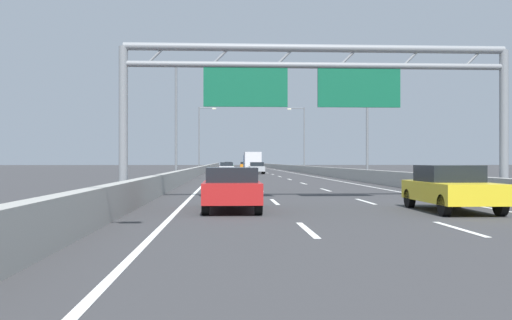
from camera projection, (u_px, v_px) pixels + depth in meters
ground_plane at (247, 170)px, 100.60m from camera, size 260.00×260.00×0.00m
lane_dash_left_1 at (307, 230)px, 13.13m from camera, size 0.16×3.00×0.01m
lane_dash_left_2 at (275, 202)px, 22.12m from camera, size 0.16×3.00×0.01m
lane_dash_left_3 at (261, 190)px, 31.10m from camera, size 0.16×3.00×0.01m
lane_dash_left_4 at (253, 184)px, 40.09m from camera, size 0.16×3.00×0.01m
lane_dash_left_5 at (248, 179)px, 49.08m from camera, size 0.16×3.00×0.01m
lane_dash_left_6 at (245, 177)px, 58.07m from camera, size 0.16×3.00×0.01m
lane_dash_left_7 at (243, 174)px, 67.06m from camera, size 0.16×3.00×0.01m
lane_dash_left_8 at (241, 173)px, 76.04m from camera, size 0.16×3.00×0.01m
lane_dash_left_9 at (239, 172)px, 85.03m from camera, size 0.16×3.00×0.01m
lane_dash_left_10 at (238, 171)px, 94.02m from camera, size 0.16×3.00×0.01m
lane_dash_left_11 at (237, 170)px, 103.01m from camera, size 0.16×3.00×0.01m
lane_dash_left_12 at (236, 169)px, 112.00m from camera, size 0.16×3.00×0.01m
lane_dash_left_13 at (235, 168)px, 120.98m from camera, size 0.16×3.00×0.01m
lane_dash_left_14 at (235, 168)px, 129.97m from camera, size 0.16×3.00×0.01m
lane_dash_left_15 at (234, 168)px, 138.96m from camera, size 0.16×3.00×0.01m
lane_dash_left_16 at (234, 167)px, 147.95m from camera, size 0.16×3.00×0.01m
lane_dash_left_17 at (233, 167)px, 156.93m from camera, size 0.16×3.00×0.01m
lane_dash_right_1 at (459, 229)px, 13.31m from camera, size 0.16×3.00×0.01m
lane_dash_right_2 at (365, 201)px, 22.30m from camera, size 0.16×3.00×0.01m
lane_dash_right_3 at (326, 190)px, 31.29m from camera, size 0.16×3.00×0.01m
lane_dash_right_4 at (303, 183)px, 40.28m from camera, size 0.16×3.00×0.01m
lane_dash_right_5 at (289, 179)px, 49.27m from camera, size 0.16×3.00×0.01m
lane_dash_right_6 at (280, 177)px, 58.25m from camera, size 0.16×3.00×0.01m
lane_dash_right_7 at (273, 174)px, 67.24m from camera, size 0.16×3.00×0.01m
lane_dash_right_8 at (267, 173)px, 76.23m from camera, size 0.16×3.00×0.01m
lane_dash_right_9 at (263, 172)px, 85.22m from camera, size 0.16×3.00×0.01m
lane_dash_right_10 at (260, 171)px, 94.21m from camera, size 0.16×3.00×0.01m
lane_dash_right_11 at (257, 170)px, 103.19m from camera, size 0.16×3.00×0.01m
lane_dash_right_12 at (254, 169)px, 112.18m from camera, size 0.16×3.00×0.01m
lane_dash_right_13 at (252, 168)px, 121.17m from camera, size 0.16×3.00×0.01m
lane_dash_right_14 at (250, 168)px, 130.16m from camera, size 0.16×3.00×0.01m
lane_dash_right_15 at (249, 168)px, 139.15m from camera, size 0.16×3.00×0.01m
lane_dash_right_16 at (248, 167)px, 148.13m from camera, size 0.16×3.00×0.01m
lane_dash_right_17 at (246, 167)px, 157.12m from camera, size 0.16×3.00×0.01m
edge_line_left at (217, 171)px, 88.35m from camera, size 0.16×176.00×0.01m
edge_line_right at (283, 171)px, 88.89m from camera, size 0.16×176.00×0.01m
barrier_left at (210, 167)px, 110.23m from camera, size 0.45×220.00×0.95m
barrier_right at (281, 167)px, 110.95m from camera, size 0.45×220.00×0.95m
sign_gantry at (314, 82)px, 22.97m from camera, size 15.96×0.36×6.36m
streetlamp_left_mid at (179, 113)px, 44.95m from camera, size 2.58×0.28×9.50m
streetlamp_right_mid at (364, 114)px, 45.72m from camera, size 2.58×0.28×9.50m
streetlamp_left_far at (201, 135)px, 82.15m from camera, size 2.58×0.28×9.50m
streetlamp_right_far at (303, 135)px, 82.92m from camera, size 2.58×0.28×9.50m
silver_car at (257, 168)px, 70.34m from camera, size 1.85×4.40×1.47m
black_car at (228, 165)px, 125.41m from camera, size 1.74×4.24×1.42m
orange_car at (244, 165)px, 116.17m from camera, size 1.79×4.40×1.42m
red_car at (232, 188)px, 18.31m from camera, size 1.79×4.44×1.40m
green_car at (228, 166)px, 94.77m from camera, size 1.86×4.55×1.36m
yellow_car at (451, 188)px, 18.03m from camera, size 1.90×4.21×1.47m
white_car at (227, 168)px, 68.70m from camera, size 1.74×4.33×1.45m
box_truck at (252, 161)px, 83.08m from camera, size 2.32×8.62×2.89m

